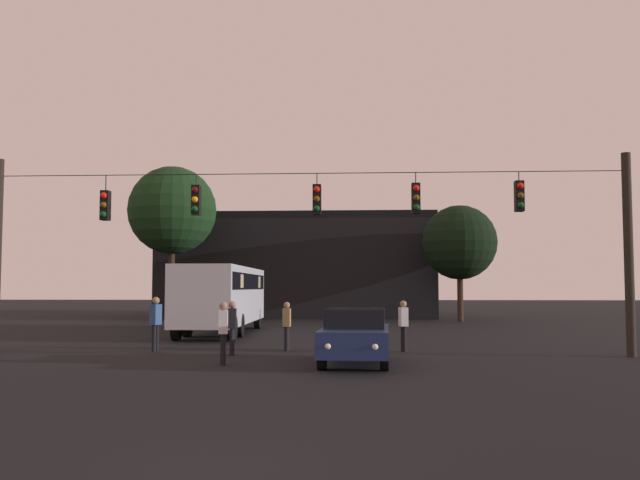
% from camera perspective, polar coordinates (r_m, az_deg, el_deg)
% --- Properties ---
extents(ground_plane, '(168.00, 168.00, 0.00)m').
position_cam_1_polar(ground_plane, '(32.62, 0.20, -7.57)').
color(ground_plane, black).
rests_on(ground_plane, ground).
extents(overhead_signal_span, '(20.11, 0.44, 6.24)m').
position_cam_1_polar(overhead_signal_span, '(21.92, -1.12, 0.39)').
color(overhead_signal_span, black).
rests_on(overhead_signal_span, ground).
extents(city_bus, '(2.77, 11.05, 3.00)m').
position_cam_1_polar(city_bus, '(32.22, -7.92, -4.26)').
color(city_bus, '#B7BCC6').
rests_on(city_bus, ground).
extents(car_near_right, '(1.98, 4.40, 1.52)m').
position_cam_1_polar(car_near_right, '(19.40, 2.91, -7.73)').
color(car_near_right, navy).
rests_on(car_near_right, ground).
extents(pedestrian_crossing_left, '(0.34, 0.42, 1.79)m').
position_cam_1_polar(pedestrian_crossing_left, '(23.66, -13.24, -6.39)').
color(pedestrian_crossing_left, black).
rests_on(pedestrian_crossing_left, ground).
extents(pedestrian_crossing_center, '(0.25, 0.37, 1.61)m').
position_cam_1_polar(pedestrian_crossing_center, '(23.48, -2.73, -6.78)').
color(pedestrian_crossing_center, black).
rests_on(pedestrian_crossing_center, ground).
extents(pedestrian_crossing_right, '(0.27, 0.38, 1.67)m').
position_cam_1_polar(pedestrian_crossing_right, '(22.06, -7.16, -6.85)').
color(pedestrian_crossing_right, black).
rests_on(pedestrian_crossing_right, ground).
extents(pedestrian_near_bus, '(0.29, 0.39, 1.71)m').
position_cam_1_polar(pedestrian_near_bus, '(19.32, -7.89, -7.20)').
color(pedestrian_near_bus, black).
rests_on(pedestrian_near_bus, ground).
extents(pedestrian_trailing, '(0.31, 0.40, 1.67)m').
position_cam_1_polar(pedestrian_trailing, '(23.34, 6.81, -6.70)').
color(pedestrian_trailing, black).
rests_on(pedestrian_trailing, ground).
extents(corner_building, '(18.91, 13.30, 7.18)m').
position_cam_1_polar(corner_building, '(52.77, -1.49, -2.25)').
color(corner_building, black).
rests_on(corner_building, ground).
extents(tree_left_silhouette, '(5.43, 5.43, 9.57)m').
position_cam_1_polar(tree_left_silhouette, '(44.25, -11.93, 2.36)').
color(tree_left_silhouette, '#2D2116').
rests_on(tree_left_silhouette, ground).
extents(tree_behind_building, '(4.62, 4.62, 7.19)m').
position_cam_1_polar(tree_behind_building, '(44.21, 11.29, -0.21)').
color(tree_behind_building, '#2D2116').
rests_on(tree_behind_building, ground).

